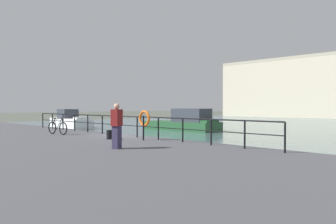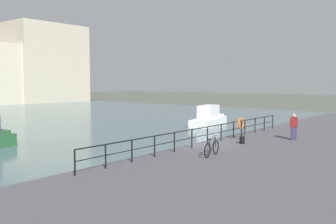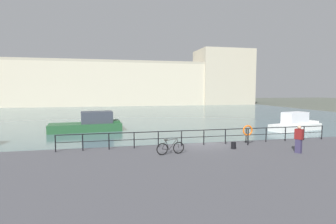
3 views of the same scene
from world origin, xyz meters
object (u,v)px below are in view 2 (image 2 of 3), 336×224
life_ring_stand (241,124)px  mooring_bollard (242,140)px  moored_cabin_cruiser (209,118)px  parked_bicycle (212,148)px  standing_person (294,127)px

life_ring_stand → mooring_bollard: bearing=-149.2°
moored_cabin_cruiser → parked_bicycle: moored_cabin_cruiser is taller
life_ring_stand → moored_cabin_cruiser: bearing=40.3°
moored_cabin_cruiser → standing_person: (-9.86, -12.74, 0.93)m
moored_cabin_cruiser → life_ring_stand: bearing=-152.6°
parked_bicycle → mooring_bollard: bearing=-0.9°
moored_cabin_cruiser → standing_person: 16.13m
life_ring_stand → standing_person: size_ratio=0.83×
mooring_bollard → standing_person: bearing=-30.0°
parked_bicycle → life_ring_stand: bearing=5.8°
life_ring_stand → standing_person: 3.37m
mooring_bollard → standing_person: 3.91m
moored_cabin_cruiser → mooring_bollard: bearing=-153.5°
mooring_bollard → standing_person: standing_person is taller
moored_cabin_cruiser → life_ring_stand: (-11.68, -9.91, 1.04)m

